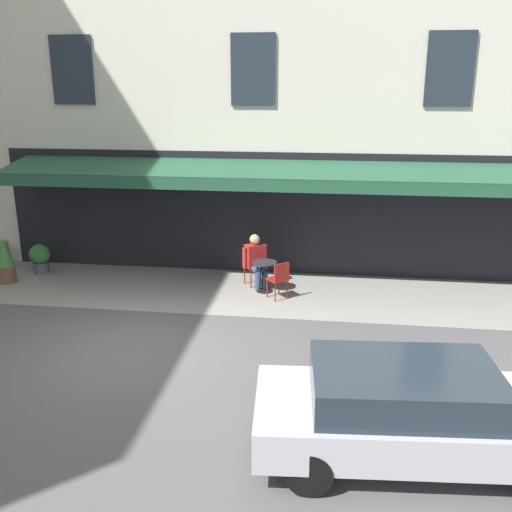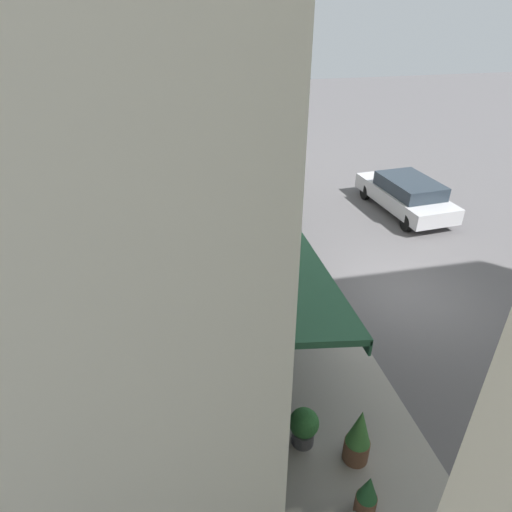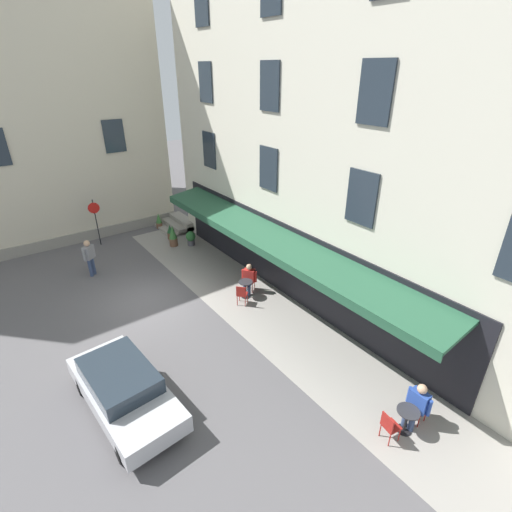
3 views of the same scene
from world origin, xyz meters
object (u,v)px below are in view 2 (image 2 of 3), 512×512
(cafe_table_mid_terrace, at_px, (230,165))
(cafe_chair_red_back_row, at_px, (244,163))
(potted_plant_mid_terrace, at_px, (367,496))
(potted_plant_by_steps, at_px, (304,426))
(cafe_chair_red_kerbside, at_px, (246,259))
(cafe_chair_red_near_door, at_px, (273,243))
(cafe_chair_red_corner_left, at_px, (216,165))
(potted_plant_under_sign, at_px, (359,436))
(cafe_table_near_entrance, at_px, (261,253))
(parked_car_silver, at_px, (406,194))
(seated_companion_in_blue, at_px, (221,161))
(seated_patron_in_red, at_px, (251,252))

(cafe_table_mid_terrace, height_order, cafe_chair_red_back_row, cafe_chair_red_back_row)
(potted_plant_mid_terrace, relative_size, potted_plant_by_steps, 1.11)
(cafe_chair_red_kerbside, bearing_deg, cafe_chair_red_near_door, 128.13)
(cafe_table_mid_terrace, bearing_deg, cafe_chair_red_corner_left, -88.50)
(cafe_chair_red_kerbside, bearing_deg, cafe_chair_red_corner_left, 178.16)
(cafe_chair_red_near_door, distance_m, potted_plant_under_sign, 7.01)
(cafe_table_near_entrance, relative_size, cafe_chair_red_kerbside, 0.82)
(cafe_table_near_entrance, distance_m, cafe_chair_red_near_door, 0.63)
(cafe_chair_red_near_door, distance_m, cafe_chair_red_kerbside, 1.26)
(cafe_chair_red_back_row, xyz_separation_m, potted_plant_under_sign, (14.50, -0.81, 0.04))
(cafe_chair_red_near_door, height_order, parked_car_silver, parked_car_silver)
(cafe_chair_red_back_row, bearing_deg, potted_plant_mid_terrace, -3.89)
(cafe_table_near_entrance, height_order, cafe_chair_red_corner_left, cafe_chair_red_corner_left)
(cafe_table_near_entrance, xyz_separation_m, seated_companion_in_blue, (-8.00, -0.02, 0.22))
(cafe_chair_red_back_row, distance_m, potted_plant_by_steps, 14.09)
(seated_companion_in_blue, distance_m, potted_plant_under_sign, 14.60)
(cafe_table_mid_terrace, distance_m, potted_plant_mid_terrace, 15.54)
(cafe_chair_red_kerbside, bearing_deg, cafe_chair_red_back_row, 169.57)
(cafe_table_mid_terrace, xyz_separation_m, cafe_chair_red_back_row, (0.11, 0.62, 0.06))
(potted_plant_mid_terrace, bearing_deg, cafe_chair_red_near_door, 176.25)
(cafe_table_near_entrance, xyz_separation_m, potted_plant_by_steps, (6.10, -0.60, -0.06))
(cafe_chair_red_back_row, bearing_deg, cafe_table_mid_terrace, -100.16)
(cafe_table_near_entrance, relative_size, cafe_chair_red_corner_left, 0.82)
(parked_car_silver, bearing_deg, potted_plant_mid_terrace, -31.11)
(cafe_chair_red_kerbside, relative_size, parked_car_silver, 0.21)
(potted_plant_under_sign, bearing_deg, cafe_chair_red_kerbside, -173.43)
(cafe_table_mid_terrace, xyz_separation_m, potted_plant_under_sign, (14.61, -0.18, 0.10))
(parked_car_silver, bearing_deg, cafe_chair_red_corner_left, -129.56)
(seated_companion_in_blue, height_order, parked_car_silver, seated_companion_in_blue)
(seated_companion_in_blue, relative_size, parked_car_silver, 0.30)
(cafe_chair_red_near_door, distance_m, parked_car_silver, 6.12)
(cafe_chair_red_near_door, distance_m, potted_plant_by_steps, 6.59)
(cafe_table_mid_terrace, relative_size, cafe_chair_red_corner_left, 0.82)
(cafe_chair_red_near_door, height_order, cafe_chair_red_kerbside, same)
(potted_plant_mid_terrace, bearing_deg, cafe_chair_red_back_row, 176.11)
(cafe_chair_red_near_door, xyz_separation_m, potted_plant_under_sign, (7.01, -0.28, 0.04))
(cafe_chair_red_near_door, relative_size, potted_plant_under_sign, 0.76)
(cafe_chair_red_back_row, relative_size, potted_plant_mid_terrace, 1.03)
(cafe_chair_red_corner_left, xyz_separation_m, potted_plant_under_sign, (14.60, 0.45, 0.04))
(potted_plant_mid_terrace, height_order, potted_plant_by_steps, potted_plant_mid_terrace)
(potted_plant_by_steps, bearing_deg, cafe_table_mid_terrace, 175.98)
(cafe_chair_red_back_row, bearing_deg, potted_plant_under_sign, -3.18)
(cafe_table_mid_terrace, distance_m, seated_patron_in_red, 8.29)
(cafe_table_mid_terrace, bearing_deg, potted_plant_by_steps, -4.02)
(cafe_chair_red_kerbside, height_order, cafe_chair_red_back_row, same)
(seated_companion_in_blue, relative_size, potted_plant_by_steps, 1.69)
(cafe_chair_red_near_door, distance_m, seated_companion_in_blue, 7.62)
(cafe_table_near_entrance, height_order, potted_plant_under_sign, potted_plant_under_sign)
(cafe_chair_red_near_door, bearing_deg, parked_car_silver, 112.25)
(cafe_chair_red_back_row, xyz_separation_m, seated_companion_in_blue, (-0.10, -1.04, 0.17))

